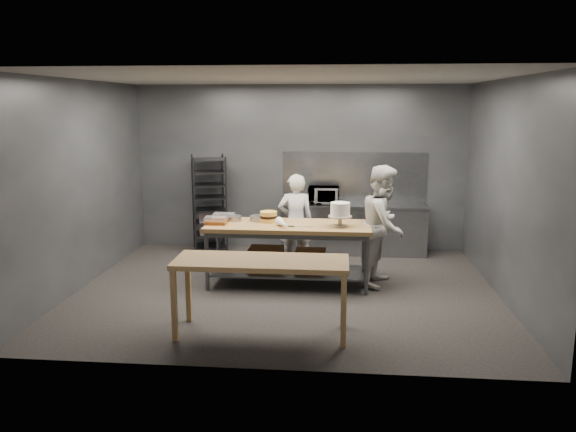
% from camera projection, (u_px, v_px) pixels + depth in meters
% --- Properties ---
extents(ground, '(6.00, 6.00, 0.00)m').
position_uv_depth(ground, '(287.00, 290.00, 8.15)').
color(ground, black).
rests_on(ground, ground).
extents(back_wall, '(6.00, 0.04, 3.00)m').
position_uv_depth(back_wall, '(300.00, 168.00, 10.29)').
color(back_wall, '#4C4F54').
rests_on(back_wall, ground).
extents(work_table, '(2.40, 0.90, 0.92)m').
position_uv_depth(work_table, '(287.00, 247.00, 8.31)').
color(work_table, brown).
rests_on(work_table, ground).
extents(near_counter, '(2.00, 0.70, 0.90)m').
position_uv_depth(near_counter, '(261.00, 267.00, 6.44)').
color(near_counter, brown).
rests_on(near_counter, ground).
extents(back_counter, '(2.60, 0.60, 0.90)m').
position_uv_depth(back_counter, '(353.00, 228.00, 10.10)').
color(back_counter, slate).
rests_on(back_counter, ground).
extents(splashback_panel, '(2.60, 0.02, 0.90)m').
position_uv_depth(splashback_panel, '(354.00, 177.00, 10.21)').
color(splashback_panel, slate).
rests_on(splashback_panel, back_counter).
extents(speed_rack, '(0.76, 0.80, 1.75)m').
position_uv_depth(speed_rack, '(209.00, 205.00, 10.18)').
color(speed_rack, black).
rests_on(speed_rack, ground).
extents(chef_behind, '(0.62, 0.46, 1.56)m').
position_uv_depth(chef_behind, '(296.00, 222.00, 9.06)').
color(chef_behind, white).
rests_on(chef_behind, ground).
extents(chef_right, '(0.92, 1.04, 1.78)m').
position_uv_depth(chef_right, '(383.00, 225.00, 8.29)').
color(chef_right, beige).
rests_on(chef_right, ground).
extents(microwave, '(0.54, 0.37, 0.30)m').
position_uv_depth(microwave, '(324.00, 195.00, 10.03)').
color(microwave, black).
rests_on(microwave, back_counter).
extents(frosted_cake_stand, '(0.34, 0.34, 0.35)m').
position_uv_depth(frosted_cake_stand, '(340.00, 211.00, 8.02)').
color(frosted_cake_stand, '#B4A990').
rests_on(frosted_cake_stand, work_table).
extents(layer_cake, '(0.25, 0.25, 0.16)m').
position_uv_depth(layer_cake, '(268.00, 217.00, 8.37)').
color(layer_cake, '#EEC14B').
rests_on(layer_cake, work_table).
extents(cake_pans, '(0.63, 0.29, 0.07)m').
position_uv_depth(cake_pans, '(247.00, 218.00, 8.47)').
color(cake_pans, gray).
rests_on(cake_pans, work_table).
extents(piping_bag, '(0.25, 0.40, 0.12)m').
position_uv_depth(piping_bag, '(283.00, 224.00, 7.98)').
color(piping_bag, white).
rests_on(piping_bag, work_table).
extents(offset_spatula, '(0.37, 0.02, 0.02)m').
position_uv_depth(offset_spatula, '(297.00, 227.00, 8.04)').
color(offset_spatula, slate).
rests_on(offset_spatula, work_table).
extents(pastry_clamshells, '(0.37, 0.49, 0.11)m').
position_uv_depth(pastry_clamshells, '(220.00, 219.00, 8.34)').
color(pastry_clamshells, brown).
rests_on(pastry_clamshells, work_table).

